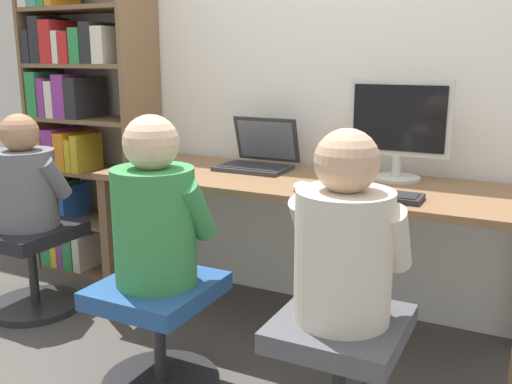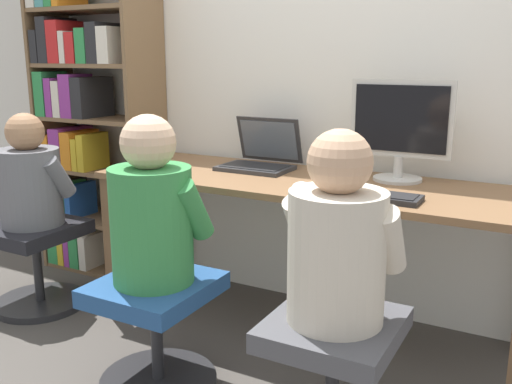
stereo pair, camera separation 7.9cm
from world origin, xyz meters
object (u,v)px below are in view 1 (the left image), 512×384
at_px(desktop_monitor, 398,129).
at_px(bookshelf, 77,116).
at_px(person_at_laptop, 155,212).
at_px(person_near_shelf, 25,180).
at_px(laptop, 258,158).
at_px(person_at_monitor, 344,240).
at_px(office_chair_side, 32,261).
at_px(keyboard, 368,194).
at_px(office_chair_right, 159,327).
at_px(office_chair_left, 339,369).

height_order(desktop_monitor, bookshelf, bookshelf).
bearing_deg(person_at_laptop, person_near_shelf, 163.57).
distance_m(desktop_monitor, laptop, 0.71).
height_order(desktop_monitor, person_at_monitor, desktop_monitor).
relative_size(bookshelf, office_chair_side, 3.99).
distance_m(person_at_laptop, bookshelf, 1.49).
height_order(bookshelf, person_near_shelf, bookshelf).
bearing_deg(person_at_laptop, person_at_monitor, 1.65).
relative_size(keyboard, office_chair_side, 0.90).
xyz_separation_m(office_chair_right, bookshelf, (-1.20, 0.87, 0.69)).
relative_size(person_at_monitor, person_near_shelf, 1.10).
relative_size(office_chair_right, office_chair_side, 1.00).
xyz_separation_m(laptop, keyboard, (0.66, -0.33, -0.04)).
bearing_deg(office_chair_side, bookshelf, 106.01).
height_order(keyboard, person_at_laptop, person_at_laptop).
height_order(person_at_monitor, person_near_shelf, person_at_monitor).
relative_size(laptop, person_near_shelf, 0.60).
bearing_deg(office_chair_right, person_at_laptop, 90.00).
relative_size(desktop_monitor, keyboard, 1.08).
distance_m(office_chair_right, bookshelf, 1.63).
bearing_deg(person_at_monitor, keyboard, 97.23).
xyz_separation_m(person_at_monitor, person_at_laptop, (-0.74, -0.02, 0.01)).
height_order(office_chair_right, office_chair_side, same).
height_order(person_at_laptop, bookshelf, bookshelf).
xyz_separation_m(bookshelf, office_chair_side, (0.16, -0.57, -0.69)).
distance_m(desktop_monitor, bookshelf, 1.89).
xyz_separation_m(person_at_monitor, person_near_shelf, (-1.77, 0.28, -0.03)).
height_order(laptop, bookshelf, bookshelf).
relative_size(desktop_monitor, bookshelf, 0.24).
bearing_deg(office_chair_right, person_at_monitor, 1.98).
relative_size(person_at_laptop, office_chair_side, 1.37).
height_order(desktop_monitor, keyboard, desktop_monitor).
bearing_deg(person_at_monitor, bookshelf, 156.32).
distance_m(office_chair_right, person_near_shelf, 1.16).
bearing_deg(bookshelf, keyboard, -10.94).
distance_m(office_chair_right, person_at_laptop, 0.47).
height_order(keyboard, person_near_shelf, person_near_shelf).
bearing_deg(person_near_shelf, office_chair_right, -16.65).
relative_size(person_at_monitor, office_chair_side, 1.35).
bearing_deg(person_at_laptop, office_chair_left, 1.32).
height_order(keyboard, bookshelf, bookshelf).
height_order(person_at_monitor, office_chair_side, person_at_monitor).
relative_size(person_at_monitor, person_at_laptop, 0.98).
height_order(desktop_monitor, office_chair_left, desktop_monitor).
relative_size(person_at_laptop, person_near_shelf, 1.12).
bearing_deg(bookshelf, office_chair_right, -36.13).
bearing_deg(person_at_laptop, desktop_monitor, 51.96).
bearing_deg(person_at_monitor, person_near_shelf, 170.90).
xyz_separation_m(office_chair_left, person_near_shelf, (-1.77, 0.29, 0.43)).
bearing_deg(office_chair_side, office_chair_left, -9.11).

